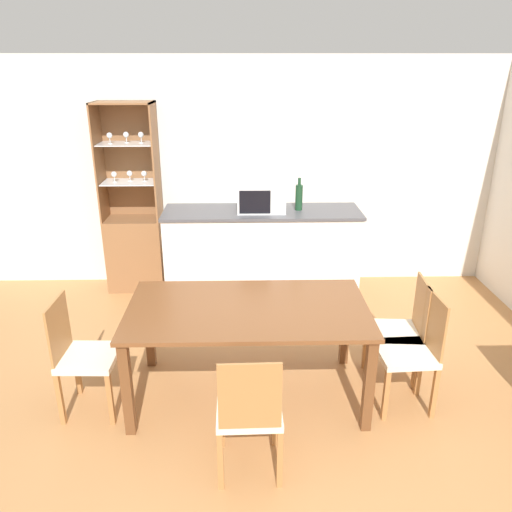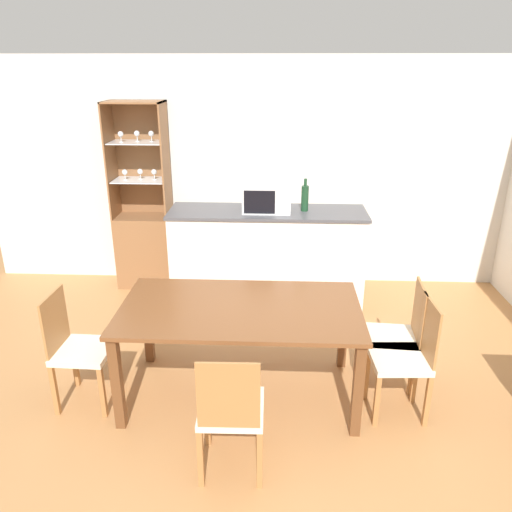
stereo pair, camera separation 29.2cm
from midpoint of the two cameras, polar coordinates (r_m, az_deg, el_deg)
The scene contains 11 objects.
ground_plane at distance 3.87m, azimuth 1.09°, elevation -18.31°, with size 18.00×18.00×0.00m, color #B27A47.
wall_back at distance 5.74m, azimuth 0.08°, elevation 9.31°, with size 6.80×0.06×2.55m.
kitchen_counter at distance 5.27m, azimuth -0.92°, elevation -0.30°, with size 2.01×0.59×1.05m.
display_cabinet at distance 5.87m, azimuth -15.04°, elevation 2.05°, with size 0.62×0.40×2.09m.
dining_table at distance 3.77m, azimuth -3.17°, elevation -7.20°, with size 1.80×0.98×0.77m.
dining_chair_head_near at distance 3.22m, azimuth -3.50°, elevation -17.42°, with size 0.41×0.41×0.91m.
dining_chair_side_right_far at distance 4.14m, azimuth 14.18°, elevation -8.43°, with size 0.43×0.43×0.91m.
dining_chair_side_left_near at distance 3.98m, azimuth -21.23°, elevation -10.60°, with size 0.41×0.41×0.91m.
dining_chair_side_right_near at distance 3.91m, azimuth 15.26°, elevation -10.50°, with size 0.42×0.42×0.91m.
microwave at distance 5.07m, azimuth -1.08°, elevation 6.69°, with size 0.48×0.36×0.27m.
wine_bottle at distance 5.10m, azimuth 3.29°, elevation 6.76°, with size 0.07×0.07×0.33m.
Camera 1 is at (-0.29, -2.98, 2.47)m, focal length 35.00 mm.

